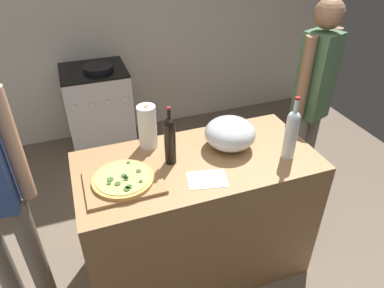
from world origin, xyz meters
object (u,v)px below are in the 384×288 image
Objects in this scene: pizza at (123,179)px; paper_towel_roll at (147,127)px; wine_bottle_green at (170,139)px; stove at (99,111)px; mixing_bowl at (230,133)px; wine_bottle_dark at (291,133)px; person_in_red at (312,99)px.

pizza is 0.38m from paper_towel_roll.
wine_bottle_green reaches higher than pizza.
mixing_bowl is at bearing -68.82° from stove.
stove is (-0.17, 1.45, -0.59)m from paper_towel_roll.
stove is at bearing 96.71° from paper_towel_roll.
wine_bottle_dark reaches higher than paper_towel_roll.
pizza is 1.06× the size of mixing_bowl.
person_in_red reaches higher than wine_bottle_green.
pizza is at bearing -169.18° from mixing_bowl.
stove is (-0.63, 1.62, -0.55)m from mixing_bowl.
wine_bottle_dark reaches higher than stove.
mixing_bowl is 0.35m from wine_bottle_dark.
pizza is 0.69m from mixing_bowl.
mixing_bowl is (0.67, 0.13, 0.06)m from pizza.
pizza is 1.82m from stove.
stove is at bearing 137.04° from person_in_red.
mixing_bowl is 1.12× the size of paper_towel_roll.
stove is 2.01m from person_in_red.
paper_towel_roll reaches higher than stove.
mixing_bowl is 0.49m from paper_towel_roll.
paper_towel_roll is 0.22m from wine_bottle_green.
wine_bottle_dark is 0.74m from person_in_red.
stove is (-0.25, 1.65, -0.62)m from wine_bottle_green.
person_in_red reaches higher than stove.
paper_towel_roll reaches higher than pizza.
wine_bottle_green reaches higher than paper_towel_roll.
wine_bottle_green reaches higher than stove.
wine_bottle_green is (0.29, 0.10, 0.13)m from pizza.
mixing_bowl is at bearing 10.82° from pizza.
pizza is 0.20× the size of person_in_red.
paper_towel_roll is (0.21, 0.30, 0.10)m from pizza.
pizza is at bearing -161.36° from wine_bottle_green.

